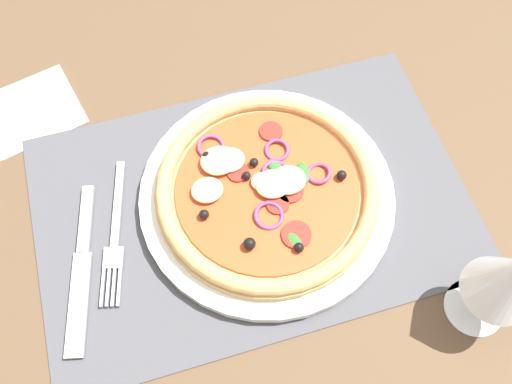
{
  "coord_description": "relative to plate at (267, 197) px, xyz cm",
  "views": [
    {
      "loc": [
        7.62,
        27.77,
        59.39
      ],
      "look_at": [
        -0.57,
        0.0,
        2.67
      ],
      "focal_mm": 38.88,
      "sensor_mm": 36.0,
      "label": 1
    }
  ],
  "objects": [
    {
      "name": "plate",
      "position": [
        0.0,
        0.0,
        0.0
      ],
      "size": [
        29.97,
        29.97,
        1.27
      ],
      "primitive_type": "cylinder",
      "color": "silver",
      "rests_on": "placemat"
    },
    {
      "name": "napkin",
      "position": [
        25.73,
        -21.07,
        -0.86
      ],
      "size": [
        14.15,
        13.27,
        0.36
      ],
      "primitive_type": "cube",
      "rotation": [
        0.0,
        0.0,
        0.24
      ],
      "color": "silver",
      "rests_on": "ground_plane"
    },
    {
      "name": "ground_plane",
      "position": [
        1.92,
        -0.16,
        -2.24
      ],
      "size": [
        190.0,
        140.0,
        2.4
      ],
      "primitive_type": "cube",
      "color": "brown"
    },
    {
      "name": "pizza",
      "position": [
        0.07,
        -0.1,
        1.74
      ],
      "size": [
        25.97,
        25.97,
        2.67
      ],
      "color": "tan",
      "rests_on": "plate"
    },
    {
      "name": "wine_glass",
      "position": [
        -17.72,
        18.8,
        9.02
      ],
      "size": [
        7.2,
        7.2,
        14.9
      ],
      "color": "silver",
      "rests_on": "ground_plane"
    },
    {
      "name": "placemat",
      "position": [
        1.92,
        -0.16,
        -0.84
      ],
      "size": [
        50.69,
        32.99,
        0.4
      ],
      "primitive_type": "cube",
      "color": "#4C4C51",
      "rests_on": "ground_plane"
    },
    {
      "name": "fork",
      "position": [
        18.22,
        -0.03,
        -0.42
      ],
      "size": [
        5.85,
        17.83,
        0.44
      ],
      "rotation": [
        0.0,
        0.0,
        1.32
      ],
      "color": "#B2B5BA",
      "rests_on": "placemat"
    },
    {
      "name": "knife",
      "position": [
        22.4,
        2.51,
        -0.38
      ],
      "size": [
        6.13,
        19.85,
        0.62
      ],
      "rotation": [
        0.0,
        0.0,
        1.34
      ],
      "color": "#B2B5BA",
      "rests_on": "placemat"
    }
  ]
}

